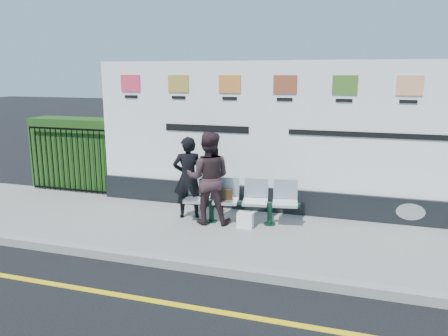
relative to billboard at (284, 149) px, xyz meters
name	(u,v)px	position (x,y,z in m)	size (l,w,h in m)	color
ground	(189,307)	(-0.50, -3.85, -1.42)	(80.00, 80.00, 0.00)	black
pavement	(241,234)	(-0.50, -1.35, -1.36)	(14.00, 3.00, 0.12)	gray
kerb	(214,269)	(-0.50, -2.85, -1.35)	(14.00, 0.18, 0.14)	gray
yellow_line	(189,307)	(-0.50, -3.85, -1.42)	(14.00, 0.10, 0.01)	yellow
billboard	(284,149)	(0.00, 0.00, 0.00)	(8.00, 0.30, 3.00)	black
hedge	(80,153)	(-5.08, 0.45, -0.45)	(2.35, 0.70, 1.70)	#1E4514
railing	(68,160)	(-5.08, 0.00, -0.53)	(2.05, 0.06, 1.54)	black
bench	(240,212)	(-0.63, -0.95, -1.08)	(2.10, 0.55, 0.45)	silver
woman_left	(188,177)	(-1.69, -0.89, -0.50)	(0.58, 0.38, 1.59)	black
woman_right	(208,178)	(-1.20, -1.09, -0.44)	(0.84, 0.65, 1.73)	#352226
handbag_brown	(226,194)	(-0.90, -0.99, -0.75)	(0.25, 0.11, 0.19)	#2F1F0D
carrier_bag_white	(245,220)	(-0.48, -1.15, -1.16)	(0.29, 0.17, 0.29)	white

